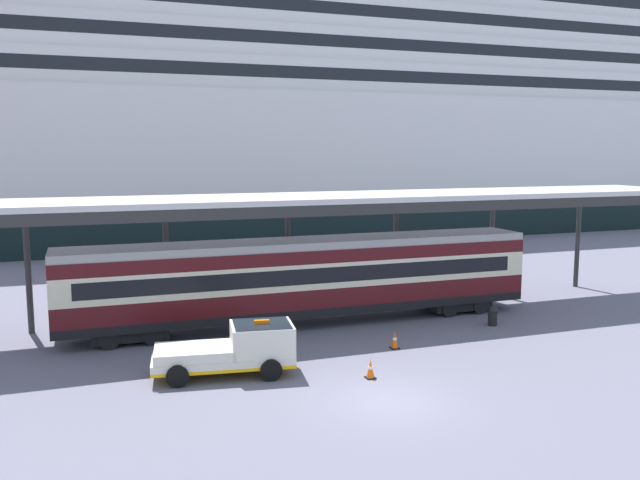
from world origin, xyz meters
The scene contains 8 objects.
ground_plane centered at (0.00, 0.00, 0.00)m, with size 400.00×400.00×0.00m, color slate.
cruise_ship centered at (3.41, 49.26, 11.55)m, with size 170.52×29.10×32.90m.
platform_canopy centered at (0.49, 10.69, 5.86)m, with size 43.03×5.36×6.16m.
train_carriage centered at (0.49, 10.24, 2.31)m, with size 22.65×2.81×4.11m.
service_truck centered at (-4.16, 4.34, 0.99)m, with size 5.44×2.82×2.02m.
traffic_cone_near centered at (2.80, 5.23, 0.36)m, with size 0.36×0.36×0.74m.
traffic_cone_mid centered at (0.33, 2.20, 0.35)m, with size 0.36×0.36×0.70m.
quay_bollard centered at (8.84, 6.98, 0.52)m, with size 0.48×0.48×0.96m.
Camera 1 is at (-9.32, -19.19, 8.32)m, focal length 37.17 mm.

